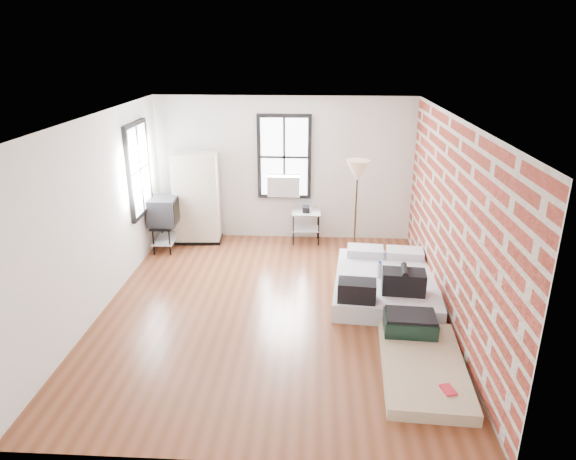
# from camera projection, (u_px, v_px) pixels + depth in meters

# --- Properties ---
(ground) EXTENTS (6.00, 6.00, 0.00)m
(ground) POSITION_uv_depth(u_px,v_px,m) (272.00, 308.00, 7.67)
(ground) COLOR #592C17
(ground) RESTS_ON ground
(room_shell) EXTENTS (5.02, 6.02, 2.80)m
(room_shell) POSITION_uv_depth(u_px,v_px,m) (289.00, 190.00, 7.40)
(room_shell) COLOR silver
(room_shell) RESTS_ON ground
(mattress_main) EXTENTS (1.75, 2.26, 0.68)m
(mattress_main) POSITION_uv_depth(u_px,v_px,m) (386.00, 283.00, 8.05)
(mattress_main) COLOR white
(mattress_main) RESTS_ON ground
(mattress_bare) EXTENTS (1.08, 1.89, 0.40)m
(mattress_bare) POSITION_uv_depth(u_px,v_px,m) (420.00, 355.00, 6.31)
(mattress_bare) COLOR #C7B190
(mattress_bare) RESTS_ON ground
(wardrobe) EXTENTS (0.92, 0.57, 1.77)m
(wardrobe) POSITION_uv_depth(u_px,v_px,m) (197.00, 199.00, 9.94)
(wardrobe) COLOR black
(wardrobe) RESTS_ON ground
(side_table) EXTENTS (0.58, 0.47, 0.74)m
(side_table) POSITION_uv_depth(u_px,v_px,m) (306.00, 218.00, 10.02)
(side_table) COLOR black
(side_table) RESTS_ON ground
(floor_lamp) EXTENTS (0.40, 0.40, 1.87)m
(floor_lamp) POSITION_uv_depth(u_px,v_px,m) (357.00, 175.00, 8.67)
(floor_lamp) COLOR #2F240F
(floor_lamp) RESTS_ON ground
(tv_stand) EXTENTS (0.53, 0.74, 1.02)m
(tv_stand) POSITION_uv_depth(u_px,v_px,m) (164.00, 213.00, 9.59)
(tv_stand) COLOR black
(tv_stand) RESTS_ON ground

